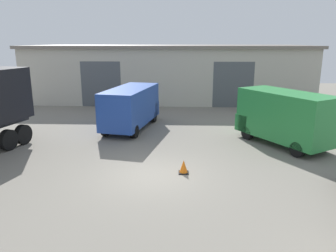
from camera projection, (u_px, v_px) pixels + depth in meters
The scene contains 5 objects.
ground_plane at pixel (152, 175), 12.96m from camera, with size 60.00×60.00×0.00m, color slate.
warehouse_building at pixel (169, 72), 30.15m from camera, with size 24.50×9.32×4.80m.
delivery_van_blue at pixel (132, 106), 19.77m from camera, with size 3.04×5.74×2.47m.
delivery_van_green at pixel (282, 116), 16.56m from camera, with size 4.33×5.26×2.73m.
traffic_cone at pixel (184, 167), 13.14m from camera, with size 0.40×0.40×0.55m.
Camera 1 is at (1.08, -12.02, 5.16)m, focal length 35.00 mm.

